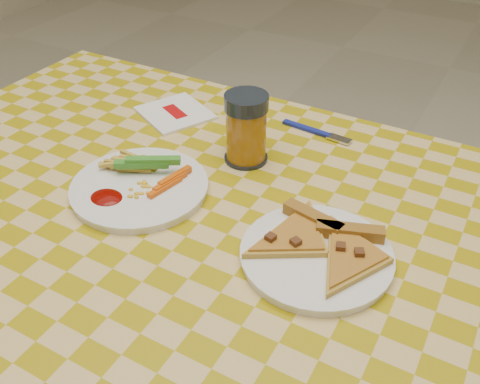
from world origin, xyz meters
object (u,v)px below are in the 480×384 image
object	(u,v)px
table	(201,258)
drink_glass	(246,129)
plate_left	(140,188)
plate_right	(316,257)

from	to	relation	value
table	drink_glass	size ratio (longest dim) A/B	10.12
table	plate_left	size ratio (longest dim) A/B	5.75
plate_right	drink_glass	size ratio (longest dim) A/B	1.67
table	plate_right	distance (m)	0.20
table	plate_left	distance (m)	0.15
table	plate_right	world-z (taller)	plate_right
plate_left	drink_glass	world-z (taller)	drink_glass
plate_right	drink_glass	distance (m)	0.28
plate_left	drink_glass	xyz separation A→B (m)	(0.11, 0.17, 0.06)
plate_right	drink_glass	world-z (taller)	drink_glass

